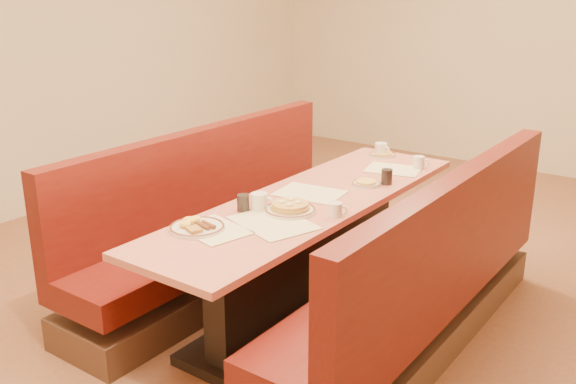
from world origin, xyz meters
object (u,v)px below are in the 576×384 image
Objects in this scene: soda_tumbler_near at (243,203)px; booth_right at (421,290)px; coffee_mug_d at (381,149)px; pancake_plate at (290,208)px; booth_left at (221,232)px; coffee_mug_c at (419,162)px; soda_tumbler_mid at (387,177)px; diner_table at (310,256)px; coffee_mug_a at (336,209)px; eggs_plate at (196,226)px; coffee_mug_b at (260,202)px.

booth_right is at bearing 24.01° from soda_tumbler_near.
coffee_mug_d is at bearing 127.88° from booth_right.
coffee_mug_d is (-0.16, 1.37, 0.03)m from pancake_plate.
booth_left is at bearing -111.15° from coffee_mug_d.
coffee_mug_c is 1.15× the size of soda_tumbler_mid.
diner_table is 22.46× the size of coffee_mug_c.
coffee_mug_a reaches higher than diner_table.
coffee_mug_d is (-0.12, 1.10, 0.42)m from diner_table.
soda_tumbler_near reaches higher than eggs_plate.
pancake_plate is 1.00× the size of eggs_plate.
booth_right is 0.85m from pancake_plate.
coffee_mug_a is at bearing -158.19° from booth_right.
soda_tumbler_mid reaches higher than diner_table.
diner_table is at bearing 98.69° from pancake_plate.
eggs_plate is (-0.24, -0.50, -0.01)m from pancake_plate.
soda_tumbler_mid reaches higher than soda_tumbler_near.
coffee_mug_d is (0.07, 1.87, 0.03)m from eggs_plate.
eggs_plate is 0.76m from coffee_mug_a.
booth_left and booth_right have the same top height.
pancake_plate is (0.77, -0.27, 0.41)m from booth_left.
booth_right is 8.67× the size of pancake_plate.
booth_left is 8.67× the size of pancake_plate.
soda_tumbler_mid is (-0.50, 0.51, 0.44)m from booth_right.
pancake_plate is 0.26m from soda_tumbler_near.
booth_left is 22.46× the size of coffee_mug_c.
coffee_mug_b is (-0.39, -0.17, 0.01)m from coffee_mug_a.
coffee_mug_b is 0.92m from soda_tumbler_mid.
diner_table is 0.70m from soda_tumbler_mid.
coffee_mug_b is at bearing -81.72° from coffee_mug_d.
pancake_plate is 1.38m from coffee_mug_d.
eggs_plate is 1.35m from soda_tumbler_mid.
coffee_mug_c is at bearing 75.64° from eggs_plate.
diner_table is 8.67× the size of pancake_plate.
soda_tumbler_mid is (0.19, 0.78, 0.03)m from pancake_plate.
booth_left is at bearing 146.83° from coffee_mug_a.
soda_tumbler_near is at bearing -148.57° from pancake_plate.
soda_tumbler_mid reaches higher than coffee_mug_a.
coffee_mug_c reaches higher than coffee_mug_a.
eggs_plate is at bearing -118.61° from coffee_mug_c.
coffee_mug_a is 0.90× the size of coffee_mug_c.
booth_right is 0.65m from coffee_mug_a.
coffee_mug_a is at bearing 50.83° from eggs_plate.
coffee_mug_c is at bearing -13.14° from coffee_mug_d.
coffee_mug_c is (0.36, 1.31, -0.01)m from coffee_mug_b.
coffee_mug_b reaches higher than diner_table.
coffee_mug_b reaches higher than eggs_plate.
coffee_mug_c is at bearing 72.62° from soda_tumbler_near.
pancake_plate is 0.26m from coffee_mug_a.
booth_right is 1.16m from coffee_mug_c.
soda_tumbler_near is at bearing -114.26° from soda_tumbler_mid.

